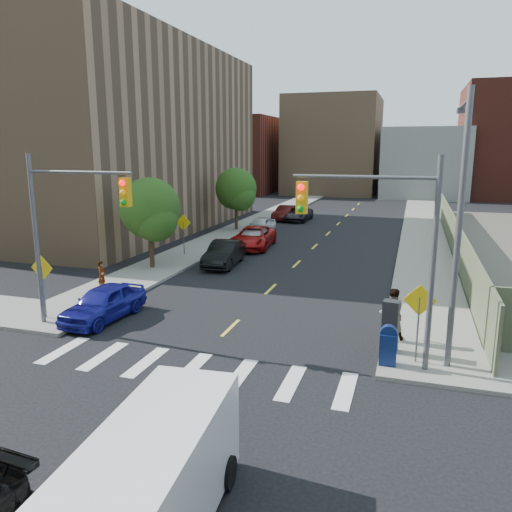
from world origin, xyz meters
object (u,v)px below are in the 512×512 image
Objects in this scene: parked_car_blue at (104,303)px; pedestrian_west at (102,276)px; parked_car_red at (253,238)px; mailbox at (388,345)px; parked_car_silver at (254,238)px; pedestrian_east at (392,314)px; parked_car_grey at (298,214)px; parked_car_maroon at (286,213)px; parked_car_black at (224,254)px; payphone at (390,326)px; parked_car_white at (261,225)px; cargo_van at (158,474)px.

pedestrian_west is (-2.37, 3.37, 0.16)m from parked_car_blue.
parked_car_red reaches higher than mailbox.
parked_car_silver is 2.47× the size of pedestrian_east.
parked_car_grey is at bearing 91.39° from parked_car_blue.
pedestrian_east is at bearing -63.14° from parked_car_maroon.
parked_car_black is 0.94× the size of parked_car_grey.
pedestrian_west is (-3.67, -28.03, 0.22)m from parked_car_grey.
parked_car_black is at bearing -88.82° from parked_car_grey.
parked_car_red is 3.70× the size of pedestrian_west.
parked_car_white is at bearing 124.68° from payphone.
parked_car_blue is at bearing -84.28° from parked_car_maroon.
parked_car_blue is 16.87m from parked_car_silver.
parked_car_silver is 14.76m from parked_car_maroon.
parked_car_red reaches higher than parked_car_maroon.
parked_car_silver is (1.30, 16.82, -0.04)m from parked_car_blue.
parked_car_black is 0.91× the size of cargo_van.
pedestrian_west is at bearing 128.94° from parked_car_blue.
mailbox is 1.20m from payphone.
parked_car_blue is 11.88m from mailbox.
payphone is at bearing -56.02° from parked_car_silver.
parked_car_blue is 0.94× the size of parked_car_black.
pedestrian_west is 14.37m from pedestrian_east.
parked_car_red is at bearing -74.05° from parked_car_white.
parked_car_blue is 2.21× the size of pedestrian_east.
mailbox is 0.69× the size of pedestrian_east.
mailbox is (10.50, -32.73, 0.12)m from parked_car_grey.
parked_car_black is 16.11m from mailbox.
cargo_van reaches higher than parked_car_grey.
parked_car_blue is at bearing -91.19° from parked_car_grey.
parked_car_grey is (1.30, -0.13, -0.04)m from parked_car_maroon.
parked_car_black is at bearing 128.46° from mailbox.
pedestrian_west is (-14.17, 4.70, 0.10)m from mailbox.
pedestrian_west is at bearing -29.17° from pedestrian_east.
cargo_van reaches higher than parked_car_white.
parked_car_silver is 6.20m from parked_car_white.
parked_car_silver is 14.57m from parked_car_grey.
cargo_van is 2.59× the size of pedestrian_east.
parked_car_silver is at bearing -73.89° from parked_car_white.
parked_car_silver and parked_car_white have the same top height.
parked_car_silver is 20.98m from mailbox.
parked_car_silver is at bearing -76.12° from pedestrian_east.
cargo_van reaches higher than parked_car_silver.
parked_car_red is 14.66m from parked_car_grey.
parked_car_black is at bearing -80.68° from parked_car_maroon.
parked_car_black is 21.99m from cargo_van.
parked_car_white is at bearing 99.02° from cargo_van.
cargo_van is at bearing -72.28° from parked_car_white.
parked_car_silver is at bearing -88.82° from parked_car_grey.
pedestrian_east is (10.50, -15.82, 0.43)m from parked_car_silver.
parked_car_silver is 0.95× the size of cargo_van.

